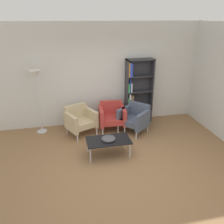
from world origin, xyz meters
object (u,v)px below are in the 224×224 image
Objects in this scene: decorative_bowl at (108,139)px; floor_lamp_torchiere at (36,82)px; armchair_corner_red at (80,120)px; armchair_near_window at (135,118)px; bookshelf_tall at (136,92)px; armchair_by_bookshelf at (112,116)px; coffee_table_low at (108,141)px.

decorative_bowl is 2.45m from floor_lamp_torchiere.
armchair_corner_red is 1.50m from armchair_near_window.
armchair_by_bookshelf is (-0.82, -0.42, -0.51)m from bookshelf_tall.
armchair_by_bookshelf and armchair_corner_red have the same top height.
armchair_near_window is at bearing -19.08° from armchair_by_bookshelf.
bookshelf_tall is at bearing 55.28° from coffee_table_low.
coffee_table_low is 1.34m from armchair_corner_red.
armchair_corner_red reaches higher than coffee_table_low.
decorative_bowl is 1.34m from armchair_corner_red.
armchair_near_window reaches higher than coffee_table_low.
bookshelf_tall reaches higher than floor_lamp_torchiere.
decorative_bowl is at bearing 0.00° from coffee_table_low.
coffee_table_low is 1.28× the size of armchair_by_bookshelf.
bookshelf_tall is at bearing 55.28° from decorative_bowl.
armchair_by_bookshelf and armchair_near_window have the same top height.
armchair_by_bookshelf is 0.45× the size of floor_lamp_torchiere.
bookshelf_tall is 2.08× the size of armchair_corner_red.
armchair_corner_red is at bearing -136.62° from armchair_near_window.
armchair_near_window is (1.49, -0.19, 0.00)m from armchair_corner_red.
armchair_by_bookshelf is 0.91m from armchair_corner_red.
armchair_near_window is at bearing -11.53° from floor_lamp_torchiere.
coffee_table_low is at bearing -81.86° from armchair_near_window.
decorative_bowl is 1.41m from armchair_near_window.
bookshelf_tall is at bearing 121.04° from armchair_near_window.
bookshelf_tall is at bearing -9.42° from armchair_corner_red.
armchair_by_bookshelf is at bearing -7.55° from floor_lamp_torchiere.
coffee_table_low is at bearing -124.72° from bookshelf_tall.
bookshelf_tall is at bearing 31.82° from armchair_by_bookshelf.
bookshelf_tall reaches higher than decorative_bowl.
decorative_bowl is (-1.19, -1.72, -0.49)m from bookshelf_tall.
floor_lamp_torchiere is (-1.59, 1.56, 1.01)m from decorative_bowl.
coffee_table_low is 1.41m from armchair_near_window.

